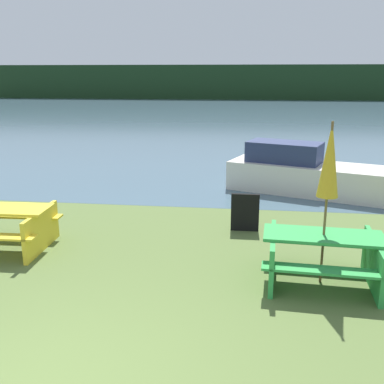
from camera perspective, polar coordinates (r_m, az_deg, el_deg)
name	(u,v)px	position (r m, az deg, el deg)	size (l,w,h in m)	color
water	(224,114)	(35.11, 4.05, 9.87)	(60.00, 50.00, 0.00)	#425B6B
far_treeline	(234,82)	(54.97, 5.32, 13.72)	(80.00, 1.60, 4.00)	#193319
picnic_table_green	(322,253)	(6.94, 16.21, -7.50)	(1.81, 1.49, 0.75)	green
umbrella_gold	(330,161)	(6.55, 17.08, 3.77)	(0.30, 0.30, 2.39)	brown
boat	(307,174)	(12.06, 14.40, 2.25)	(4.47, 2.76, 1.28)	beige
signboard	(245,212)	(8.89, 6.74, -2.59)	(0.55, 0.08, 0.75)	black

